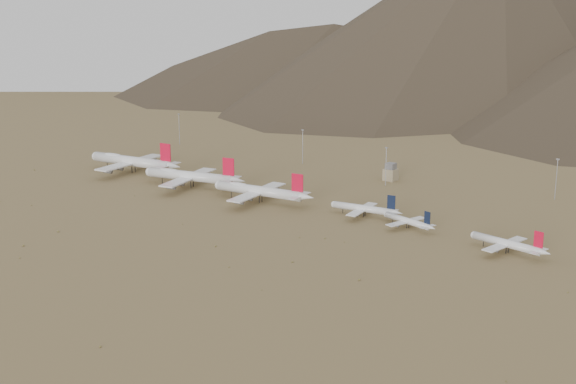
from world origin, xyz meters
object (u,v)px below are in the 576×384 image
Objects in this scene: widebody_centre at (191,176)px; widebody_east at (259,191)px; narrowbody_a at (365,209)px; control_tower at (391,173)px; narrowbody_b at (408,221)px; widebody_west at (132,161)px.

widebody_centre reaches higher than widebody_east.
narrowbody_a reaches higher than control_tower.
widebody_east is 1.88× the size of narrowbody_b.
widebody_centre is at bearing 170.90° from widebody_east.
widebody_west is at bearing -165.49° from narrowbody_b.
widebody_west reaches higher than narrowbody_a.
narrowbody_b is (98.40, 7.56, -3.10)m from widebody_east.
control_tower is (-33.97, 85.19, 0.60)m from narrowbody_a.
narrowbody_b is (30.68, -4.77, -0.70)m from narrowbody_a.
widebody_east is 98.74m from narrowbody_b.
widebody_east is 5.76× the size of control_tower.
widebody_west is 1.09× the size of widebody_centre.
narrowbody_a is 91.72m from control_tower.
narrowbody_b is at bearing -54.30° from control_tower.
widebody_west reaches higher than widebody_centre.
narrowbody_b is (220.59, 0.57, -4.13)m from widebody_west.
control_tower is at bearing 62.89° from widebody_east.
widebody_centre is 127.35m from narrowbody_a.
widebody_centre is at bearing -133.92° from control_tower.
narrowbody_a is at bearing -8.85° from widebody_centre.
widebody_centre is 1.65× the size of narrowbody_a.
widebody_west is 6.60× the size of control_tower.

